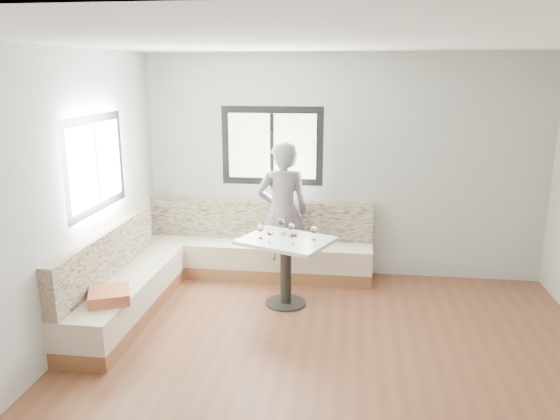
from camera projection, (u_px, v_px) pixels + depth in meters
The scene contains 11 objects.
room at pixel (326, 215), 4.54m from camera, with size 5.01×5.01×2.81m.
banquette at pixel (205, 265), 6.49m from camera, with size 2.90×2.80×0.95m.
table at pixel (286, 255), 6.07m from camera, with size 1.15×1.04×0.77m.
person at pixel (282, 213), 6.71m from camera, with size 0.64×0.42×1.77m, color slate.
olive_ramekin at pixel (282, 232), 6.19m from camera, with size 0.11×0.11×0.04m.
wine_glass_a at pixel (261, 228), 6.01m from camera, with size 0.08×0.08×0.17m.
wine_glass_b at pixel (270, 232), 5.86m from camera, with size 0.08×0.08×0.17m.
wine_glass_c at pixel (294, 234), 5.81m from camera, with size 0.08×0.08×0.17m.
wine_glass_d at pixel (291, 227), 6.07m from camera, with size 0.08×0.08×0.17m.
wine_glass_e at pixel (314, 230), 5.95m from camera, with size 0.08×0.08×0.17m.
wine_glass_f at pixel (281, 222), 6.26m from camera, with size 0.08×0.08×0.17m.
Camera 1 is at (0.14, -4.32, 2.58)m, focal length 35.00 mm.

